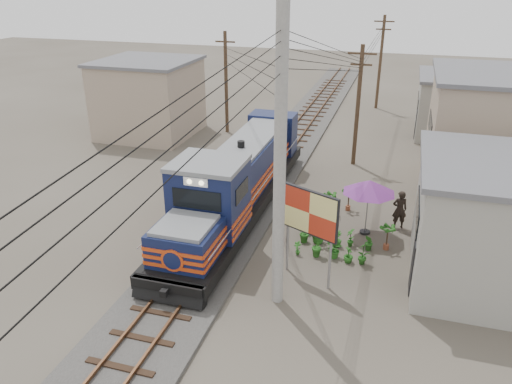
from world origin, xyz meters
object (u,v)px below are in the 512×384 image
(locomotive, at_px, (238,182))
(vendor, at_px, (400,210))
(billboard, at_px, (310,215))
(market_umbrella, at_px, (369,187))

(locomotive, bearing_deg, vendor, 5.81)
(billboard, height_order, vendor, billboard)
(billboard, distance_m, market_umbrella, 4.64)
(market_umbrella, bearing_deg, billboard, -112.52)
(locomotive, bearing_deg, billboard, -46.47)
(billboard, relative_size, market_umbrella, 1.25)
(billboard, xyz_separation_m, market_umbrella, (1.77, 4.27, -0.45))
(locomotive, distance_m, billboard, 6.25)
(billboard, height_order, market_umbrella, billboard)
(locomotive, distance_m, vendor, 7.47)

